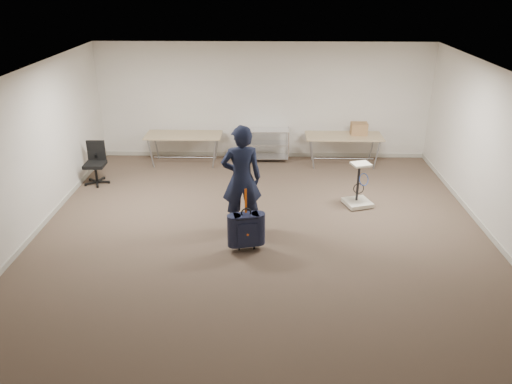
{
  "coord_description": "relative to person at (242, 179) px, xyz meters",
  "views": [
    {
      "loc": [
        0.08,
        -7.39,
        4.25
      ],
      "look_at": [
        -0.1,
        0.3,
        0.86
      ],
      "focal_mm": 35.0,
      "sensor_mm": 36.0,
      "label": 1
    }
  ],
  "objects": [
    {
      "name": "folding_table_right",
      "position": [
        2.25,
        3.33,
        -0.29
      ],
      "size": [
        1.8,
        0.75,
        0.73
      ],
      "color": "tan",
      "rests_on": "ground"
    },
    {
      "name": "cardboard_box",
      "position": [
        2.61,
        3.42,
        -0.1
      ],
      "size": [
        0.39,
        0.29,
        0.29
      ],
      "primitive_type": "cube",
      "rotation": [
        0.0,
        0.0,
        -0.02
      ],
      "color": "olive",
      "rests_on": "folding_table_right"
    },
    {
      "name": "person",
      "position": [
        0.0,
        0.0,
        0.0
      ],
      "size": [
        0.77,
        0.56,
        1.94
      ],
      "primitive_type": "imported",
      "rotation": [
        0.0,
        0.0,
        3.29
      ],
      "color": "black",
      "rests_on": "ground"
    },
    {
      "name": "room_shell",
      "position": [
        0.35,
        0.76,
        -0.92
      ],
      "size": [
        8.0,
        9.0,
        9.0
      ],
      "color": "silver",
      "rests_on": "ground"
    },
    {
      "name": "ground",
      "position": [
        0.35,
        -0.62,
        -0.97
      ],
      "size": [
        9.0,
        9.0,
        0.0
      ],
      "primitive_type": "plane",
      "color": "#4E3F2F",
      "rests_on": "ground"
    },
    {
      "name": "equipment_cart",
      "position": [
        2.25,
        1.02,
        -0.73
      ],
      "size": [
        0.61,
        0.61,
        0.89
      ],
      "color": "beige",
      "rests_on": "ground"
    },
    {
      "name": "wire_shelf",
      "position": [
        0.35,
        3.58,
        -0.53
      ],
      "size": [
        1.22,
        0.47,
        0.8
      ],
      "color": "silver",
      "rests_on": "ground"
    },
    {
      "name": "suitcase",
      "position": [
        0.11,
        -0.77,
        -0.59
      ],
      "size": [
        0.45,
        0.32,
        1.1
      ],
      "color": "black",
      "rests_on": "ground"
    },
    {
      "name": "office_chair",
      "position": [
        -3.29,
        2.07,
        -0.69
      ],
      "size": [
        0.56,
        0.56,
        0.92
      ],
      "color": "black",
      "rests_on": "ground"
    },
    {
      "name": "folding_table_left",
      "position": [
        -1.55,
        3.33,
        -0.29
      ],
      "size": [
        1.8,
        0.75,
        0.73
      ],
      "color": "tan",
      "rests_on": "ground"
    }
  ]
}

